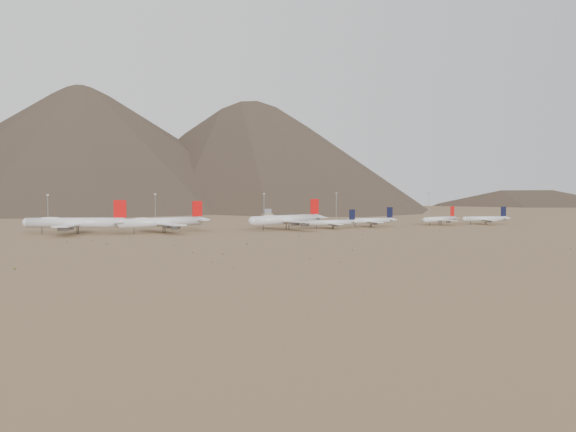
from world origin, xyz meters
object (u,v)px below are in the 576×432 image
object	(u,v)px
control_tower	(267,216)
narrowbody_a	(333,222)
widebody_west	(76,222)
widebody_centre	(163,222)
narrowbody_b	(371,221)
widebody_east	(287,219)

from	to	relation	value
control_tower	narrowbody_a	bearing A→B (deg)	-75.58
widebody_west	widebody_centre	bearing A→B (deg)	13.05
control_tower	narrowbody_b	bearing A→B (deg)	-54.32
widebody_west	narrowbody_a	distance (m)	184.60
narrowbody_b	control_tower	world-z (taller)	narrowbody_b
widebody_west	narrowbody_b	bearing A→B (deg)	17.88
narrowbody_a	widebody_centre	bearing A→B (deg)	179.51
widebody_west	narrowbody_b	xyz separation A→B (m)	(220.60, -0.01, -2.92)
narrowbody_a	control_tower	bearing A→B (deg)	105.33
widebody_west	widebody_centre	distance (m)	57.13
widebody_east	narrowbody_b	bearing A→B (deg)	-16.32
widebody_east	narrowbody_a	bearing A→B (deg)	-23.72
widebody_east	widebody_west	bearing A→B (deg)	156.23
widebody_east	control_tower	xyz separation A→B (m)	(13.55, 89.32, -2.37)
narrowbody_b	control_tower	distance (m)	102.12
widebody_east	control_tower	size ratio (longest dim) A/B	5.93
widebody_east	narrowbody_a	xyz separation A→B (m)	(36.92, -1.56, -3.03)
widebody_centre	control_tower	world-z (taller)	widebody_centre
narrowbody_a	widebody_east	bearing A→B (deg)	178.49
widebody_centre	widebody_east	world-z (taller)	widebody_east
widebody_west	narrowbody_a	size ratio (longest dim) A/B	1.71
narrowbody_b	control_tower	bearing A→B (deg)	122.90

